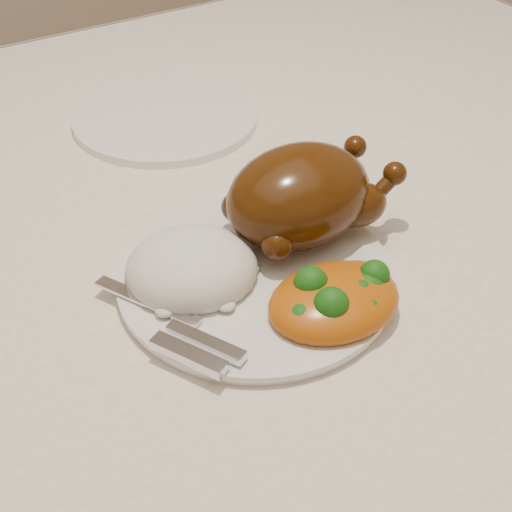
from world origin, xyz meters
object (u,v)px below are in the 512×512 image
roast_chicken (303,194)px  side_plate (166,117)px  dinner_plate (256,278)px  dining_table (92,316)px

roast_chicken → side_plate: bearing=89.5°
dinner_plate → side_plate: (0.07, 0.32, -0.00)m
roast_chicken → dining_table: bearing=146.7°
dining_table → roast_chicken: roast_chicken is taller
dinner_plate → side_plate: 0.33m
dining_table → side_plate: bearing=43.3°
side_plate → roast_chicken: size_ratio=1.30×
dinner_plate → roast_chicken: 0.09m
side_plate → dining_table: bearing=-136.7°
dinner_plate → roast_chicken: bearing=22.6°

